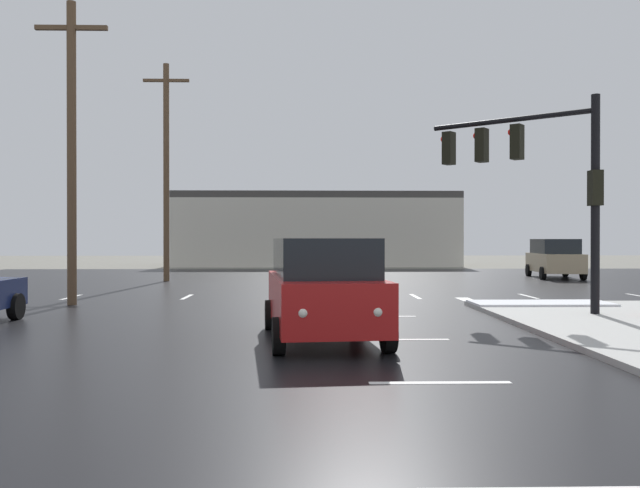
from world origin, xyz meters
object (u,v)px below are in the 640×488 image
(traffic_signal_mast, at_px, (536,167))
(utility_pole_mid, at_px, (72,147))
(suv_tan, at_px, (555,257))
(utility_pole_far, at_px, (166,168))
(suv_red, at_px, (323,286))

(traffic_signal_mast, distance_m, utility_pole_mid, 13.67)
(suv_tan, height_order, utility_pole_far, utility_pole_far)
(suv_tan, distance_m, utility_pole_mid, 24.64)
(utility_pole_mid, relative_size, utility_pole_far, 0.89)
(suv_tan, bearing_deg, utility_pole_far, 102.98)
(traffic_signal_mast, bearing_deg, suv_tan, -72.96)
(utility_pole_mid, xyz_separation_m, utility_pole_far, (0.50, 11.55, 0.58))
(traffic_signal_mast, relative_size, utility_pole_far, 0.53)
(traffic_signal_mast, bearing_deg, utility_pole_far, -8.82)
(suv_red, relative_size, utility_pole_mid, 0.53)
(suv_red, height_order, utility_pole_mid, utility_pole_mid)
(suv_tan, distance_m, suv_red, 24.46)
(suv_red, bearing_deg, suv_tan, 143.33)
(suv_tan, xyz_separation_m, utility_pole_mid, (-20.14, -13.68, 3.78))
(suv_red, xyz_separation_m, utility_pole_mid, (-7.50, 7.26, 3.78))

